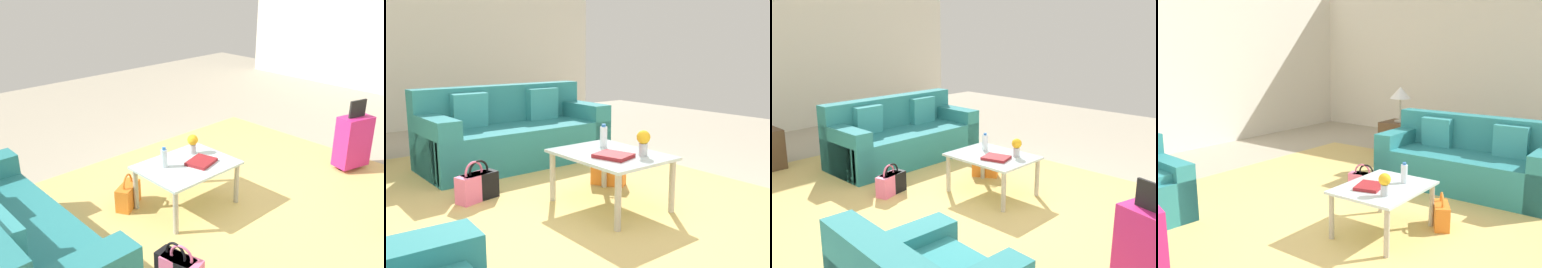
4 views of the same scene
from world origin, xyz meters
The scene contains 11 objects.
ground_plane centered at (0.00, 0.00, 0.00)m, with size 12.00×12.00×0.00m, color #A89E89.
area_rug centered at (0.60, 0.20, 0.00)m, with size 5.20×4.40×0.01m, color tan.
couch centered at (2.19, -0.60, 0.31)m, with size 0.89×2.13×0.88m.
coffee_table centered at (0.40, -0.50, 0.40)m, with size 0.91×0.70×0.46m.
water_bottle centered at (0.60, -0.60, 0.55)m, with size 0.06×0.06×0.20m.
coffee_table_book centered at (0.28, -0.42, 0.47)m, with size 0.27×0.22×0.03m, color maroon.
flower_vase centered at (0.18, -0.65, 0.58)m, with size 0.11×0.11×0.21m.
suitcase_magenta centered at (-1.60, 0.20, 0.36)m, with size 0.44×0.32×0.85m.
handbag_black centered at (1.23, 0.28, 0.13)m, with size 0.18×0.34×0.36m.
handbag_orange centered at (0.84, -0.89, 0.13)m, with size 0.35×0.28×0.36m.
handbag_pink centered at (1.22, 0.33, 0.13)m, with size 0.23×0.35×0.36m.
Camera 3 is at (-2.56, 3.02, 1.87)m, focal length 40.00 mm.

